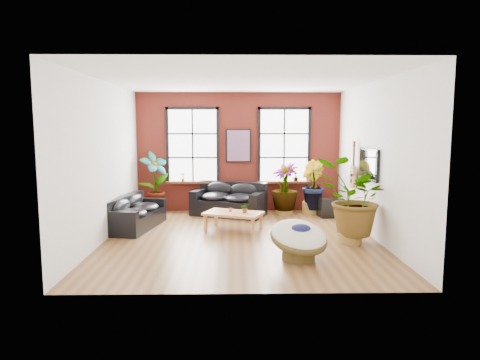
% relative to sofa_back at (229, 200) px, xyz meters
% --- Properties ---
extents(room, '(6.04, 6.54, 3.54)m').
position_rel_sofa_back_xyz_m(room, '(0.27, -2.44, 1.33)').
color(room, brown).
rests_on(room, ground).
extents(sofa_back, '(2.24, 1.66, 0.93)m').
position_rel_sofa_back_xyz_m(sofa_back, '(0.00, 0.00, 0.00)').
color(sofa_back, black).
rests_on(sofa_back, ground).
extents(sofa_left, '(1.21, 2.14, 0.80)m').
position_rel_sofa_back_xyz_m(sofa_left, '(-2.35, -1.56, -0.06)').
color(sofa_left, black).
rests_on(sofa_left, ground).
extents(coffee_table, '(1.55, 1.23, 0.53)m').
position_rel_sofa_back_xyz_m(coffee_table, '(0.11, -1.81, -0.03)').
color(coffee_table, '#C27B46').
rests_on(coffee_table, ground).
extents(papasan_chair, '(1.40, 1.41, 0.81)m').
position_rel_sofa_back_xyz_m(papasan_chair, '(1.34, -4.20, -0.00)').
color(papasan_chair, brown).
rests_on(papasan_chair, ground).
extents(poster, '(0.74, 0.06, 0.98)m').
position_rel_sofa_back_xyz_m(poster, '(0.27, 0.59, 1.53)').
color(poster, black).
rests_on(poster, room).
extents(tv_wall_unit, '(0.13, 1.86, 1.20)m').
position_rel_sofa_back_xyz_m(tv_wall_unit, '(3.20, -1.99, 1.12)').
color(tv_wall_unit, black).
rests_on(tv_wall_unit, room).
extents(media_box, '(0.70, 0.61, 0.54)m').
position_rel_sofa_back_xyz_m(media_box, '(2.82, -0.28, -0.15)').
color(media_box, black).
rests_on(media_box, ground).
extents(pot_back_left, '(0.66, 0.66, 0.37)m').
position_rel_sofa_back_xyz_m(pot_back_left, '(-2.11, 0.22, -0.23)').
color(pot_back_left, olive).
rests_on(pot_back_left, ground).
extents(pot_back_right, '(0.63, 0.63, 0.36)m').
position_rel_sofa_back_xyz_m(pot_back_right, '(2.35, 0.07, -0.24)').
color(pot_back_right, olive).
rests_on(pot_back_right, ground).
extents(pot_right_wall, '(0.68, 0.68, 0.38)m').
position_rel_sofa_back_xyz_m(pot_right_wall, '(2.63, -3.03, -0.23)').
color(pot_right_wall, olive).
rests_on(pot_right_wall, ground).
extents(pot_mid, '(0.64, 0.64, 0.36)m').
position_rel_sofa_back_xyz_m(pot_mid, '(1.59, 0.07, -0.24)').
color(pot_mid, olive).
rests_on(pot_mid, ground).
extents(floor_plant_back_left, '(1.04, 1.02, 1.65)m').
position_rel_sofa_back_xyz_m(floor_plant_back_left, '(-2.14, 0.22, 0.56)').
color(floor_plant_back_left, '#17571B').
rests_on(floor_plant_back_left, ground).
extents(floor_plant_back_right, '(0.82, 0.92, 1.41)m').
position_rel_sofa_back_xyz_m(floor_plant_back_right, '(2.37, 0.08, 0.44)').
color(floor_plant_back_right, '#17571B').
rests_on(floor_plant_back_right, ground).
extents(floor_plant_right_wall, '(1.73, 1.58, 1.67)m').
position_rel_sofa_back_xyz_m(floor_plant_right_wall, '(2.66, -3.05, 0.57)').
color(floor_plant_right_wall, '#17571B').
rests_on(floor_plant_right_wall, ground).
extents(floor_plant_mid, '(1.06, 1.06, 1.34)m').
position_rel_sofa_back_xyz_m(floor_plant_mid, '(1.58, 0.03, 0.39)').
color(floor_plant_mid, '#17571B').
rests_on(floor_plant_mid, ground).
extents(table_plant, '(0.22, 0.19, 0.23)m').
position_rel_sofa_back_xyz_m(table_plant, '(0.39, -1.87, 0.14)').
color(table_plant, '#17571B').
rests_on(table_plant, coffee_table).
extents(sill_plant_left, '(0.17, 0.17, 0.27)m').
position_rel_sofa_back_xyz_m(sill_plant_left, '(-1.38, 0.54, 0.62)').
color(sill_plant_left, '#17571B').
rests_on(sill_plant_left, room).
extents(sill_plant_right, '(0.19, 0.19, 0.27)m').
position_rel_sofa_back_xyz_m(sill_plant_right, '(1.97, 0.54, 0.62)').
color(sill_plant_right, '#17571B').
rests_on(sill_plant_right, room).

